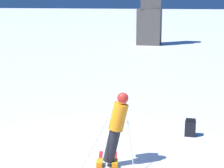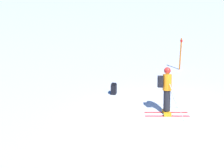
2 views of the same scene
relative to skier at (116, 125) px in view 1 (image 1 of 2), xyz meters
The scene contains 4 objects.
ground_plane 1.07m from the skier, behind, with size 300.00×300.00×0.00m, color white.
skier is the anchor object (origin of this frame).
rock_pillar 24.45m from the skier, 95.02° to the left, with size 1.99×1.75×8.67m.
spare_backpack 2.98m from the skier, 54.89° to the left, with size 0.31×0.23×0.50m.
Camera 1 is at (2.04, -7.89, 3.80)m, focal length 60.00 mm.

